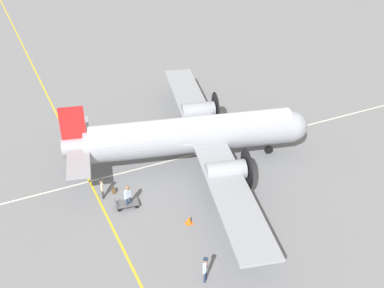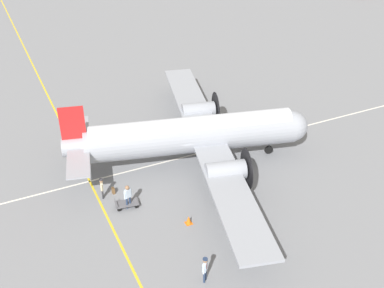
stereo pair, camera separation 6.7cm
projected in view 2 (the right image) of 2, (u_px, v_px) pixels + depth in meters
The scene contains 10 objects.
ground_plane at pixel (192, 162), 38.66m from camera, with size 300.00×300.00×0.00m, color slate.
apron_line_eastwest at pixel (93, 188), 35.70m from camera, with size 120.00×0.16×0.01m.
apron_line_northsouth at pixel (187, 156), 39.36m from camera, with size 0.16×120.00×0.01m.
airliner_main at pixel (197, 134), 37.40m from camera, with size 27.23×19.47×5.84m.
crew_foreground at pixel (205, 267), 27.46m from camera, with size 0.45×0.46×1.78m.
passenger_boarding at pixel (102, 186), 34.16m from camera, with size 0.54×0.33×1.64m.
ramp_agent at pixel (128, 194), 33.16m from camera, with size 0.34×0.61×1.88m.
suitcase_near_door at pixel (113, 191), 35.04m from camera, with size 0.34×0.19×0.49m.
baggage_cart at pixel (127, 204), 33.71m from camera, with size 1.14×1.72×0.56m.
traffic_cone at pixel (189, 220), 32.19m from camera, with size 0.46×0.46×0.61m.
Camera 2 is at (-29.08, 13.68, 21.54)m, focal length 45.00 mm.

